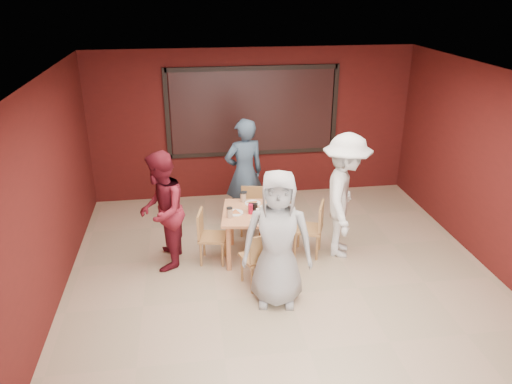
{
  "coord_description": "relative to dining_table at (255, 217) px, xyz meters",
  "views": [
    {
      "loc": [
        -1.25,
        -5.5,
        3.86
      ],
      "look_at": [
        -0.29,
        1.04,
        1.07
      ],
      "focal_mm": 35.0,
      "sensor_mm": 36.0,
      "label": 1
    }
  ],
  "objects": [
    {
      "name": "chair_left",
      "position": [
        -0.71,
        -0.02,
        -0.21
      ],
      "size": [
        0.46,
        0.46,
        0.81
      ],
      "color": "#AF8244",
      "rests_on": "floor"
    },
    {
      "name": "chair_front",
      "position": [
        -0.05,
        -0.82,
        -0.18
      ],
      "size": [
        0.51,
        0.51,
        0.85
      ],
      "color": "#AF8244",
      "rests_on": "floor"
    },
    {
      "name": "diner_left",
      "position": [
        -1.35,
        -0.03,
        0.21
      ],
      "size": [
        0.74,
        0.9,
        1.74
      ],
      "primitive_type": "imported",
      "rotation": [
        0.0,
        0.0,
        -1.67
      ],
      "color": "maroon",
      "rests_on": "floor"
    },
    {
      "name": "chair_back",
      "position": [
        0.06,
        0.84,
        -0.23
      ],
      "size": [
        0.45,
        0.45,
        0.77
      ],
      "color": "#AF8244",
      "rests_on": "floor"
    },
    {
      "name": "diner_back",
      "position": [
        -0.02,
        1.15,
        0.27
      ],
      "size": [
        0.77,
        0.6,
        1.86
      ],
      "primitive_type": "imported",
      "rotation": [
        0.0,
        0.0,
        3.4
      ],
      "color": "#304256",
      "rests_on": "floor"
    },
    {
      "name": "window_blinds",
      "position": [
        0.3,
        2.41,
        0.99
      ],
      "size": [
        3.0,
        0.02,
        1.5
      ],
      "primitive_type": "cube",
      "color": "black"
    },
    {
      "name": "floor",
      "position": [
        0.3,
        -1.04,
        -0.66
      ],
      "size": [
        7.0,
        7.0,
        0.0
      ],
      "primitive_type": "plane",
      "color": "tan",
      "rests_on": "ground"
    },
    {
      "name": "diner_right",
      "position": [
        1.32,
        -0.06,
        0.29
      ],
      "size": [
        1.08,
        1.39,
        1.9
      ],
      "primitive_type": "imported",
      "rotation": [
        0.0,
        0.0,
        1.23
      ],
      "color": "silver",
      "rests_on": "floor"
    },
    {
      "name": "diner_front",
      "position": [
        0.11,
        -1.15,
        0.24
      ],
      "size": [
        0.98,
        0.73,
        1.81
      ],
      "primitive_type": "imported",
      "rotation": [
        0.0,
        0.0,
        -0.18
      ],
      "color": "#9C9C9C",
      "rests_on": "floor"
    },
    {
      "name": "dining_table",
      "position": [
        0.0,
        0.0,
        0.0
      ],
      "size": [
        1.09,
        1.09,
        0.9
      ],
      "color": "#DE8A5B",
      "rests_on": "floor"
    },
    {
      "name": "chair_right",
      "position": [
        0.87,
        -0.04,
        -0.18
      ],
      "size": [
        0.53,
        0.53,
        0.85
      ],
      "color": "#AF8244",
      "rests_on": "floor"
    }
  ]
}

